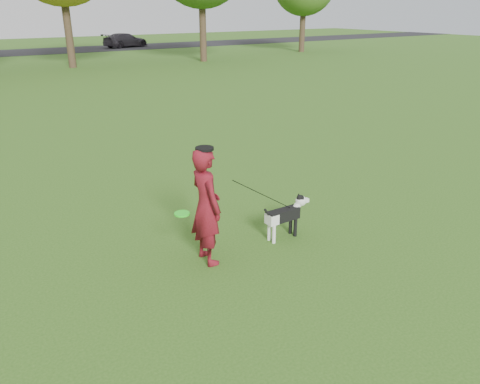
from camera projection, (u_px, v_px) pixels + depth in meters
ground at (253, 239)px, 8.15m from camera, size 120.00×120.00×0.00m
man at (206, 206)px, 7.13m from camera, size 0.47×0.69×1.86m
dog at (286, 213)px, 8.05m from camera, size 0.98×0.20×0.75m
car_right at (125, 40)px, 45.43m from camera, size 4.86×3.07×1.31m
man_held_items at (248, 189)px, 7.42m from camera, size 2.23×0.29×1.37m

